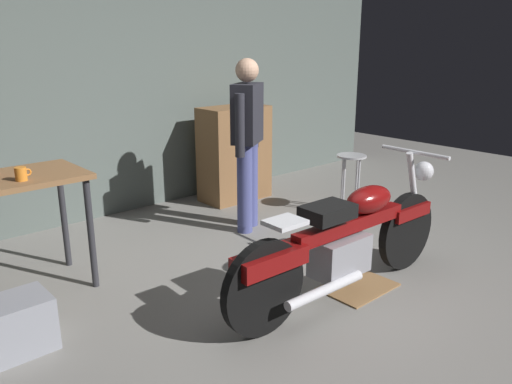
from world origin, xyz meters
name	(u,v)px	position (x,y,z in m)	size (l,w,h in m)	color
ground_plane	(313,298)	(0.00, 0.00, 0.00)	(12.00, 12.00, 0.00)	gray
back_wall	(118,68)	(0.00, 2.80, 1.55)	(8.00, 0.12, 3.10)	#56605B
motorcycle	(347,239)	(0.21, -0.12, 0.45)	(2.19, 0.60, 1.00)	black
person_standing	(247,138)	(0.60, 1.43, 0.93)	(0.49, 0.39, 1.67)	#484E8B
shop_stool	(351,168)	(1.78, 1.08, 0.50)	(0.32, 0.32, 0.64)	#B2B2B7
wooden_dresser	(234,154)	(1.15, 2.30, 0.55)	(0.80, 0.47, 1.10)	brown
drip_tray	(358,287)	(0.38, -0.12, 0.01)	(0.56, 0.40, 0.01)	olive
storage_bin	(13,326)	(-1.85, 0.76, 0.17)	(0.44, 0.32, 0.34)	gray
mug_orange_travel	(21,174)	(-1.52, 1.35, 0.95)	(0.11, 0.08, 0.09)	orange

